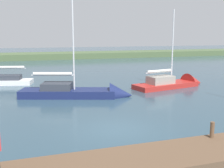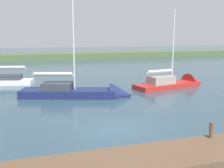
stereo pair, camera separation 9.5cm
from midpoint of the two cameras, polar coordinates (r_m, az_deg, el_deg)
ground_plane at (r=14.39m, az=1.01°, el=-9.68°), size 200.00×200.00×0.00m
far_shoreline at (r=59.47m, az=-13.54°, el=5.24°), size 180.00×8.00×2.40m
dock_pier at (r=10.10m, az=10.33°, el=-16.41°), size 26.41×2.21×0.80m
mooring_post_near at (r=11.78m, az=20.20°, el=-9.08°), size 0.17×0.17×0.66m
sailboat_outer_mooring at (r=21.91m, az=-6.31°, el=-2.09°), size 9.16×4.69×9.07m
sailboat_far_left at (r=27.08m, az=13.49°, el=-0.01°), size 8.22×3.75×8.22m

